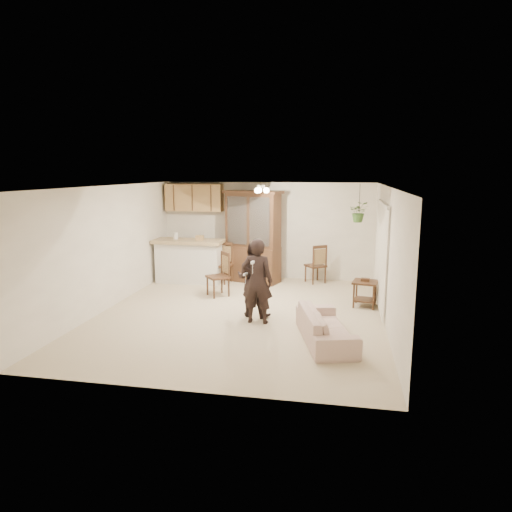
% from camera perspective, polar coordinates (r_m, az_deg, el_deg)
% --- Properties ---
extents(floor, '(6.50, 6.50, 0.00)m').
position_cam_1_polar(floor, '(9.08, -2.00, -7.29)').
color(floor, beige).
rests_on(floor, ground).
extents(ceiling, '(5.50, 6.50, 0.02)m').
position_cam_1_polar(ceiling, '(8.64, -2.11, 8.68)').
color(ceiling, silver).
rests_on(ceiling, wall_back).
extents(wall_back, '(5.50, 0.02, 2.50)m').
position_cam_1_polar(wall_back, '(11.93, 1.37, 3.19)').
color(wall_back, silver).
rests_on(wall_back, ground).
extents(wall_front, '(5.50, 0.02, 2.50)m').
position_cam_1_polar(wall_front, '(5.73, -9.22, -5.12)').
color(wall_front, silver).
rests_on(wall_front, ground).
extents(wall_left, '(0.02, 6.50, 2.50)m').
position_cam_1_polar(wall_left, '(9.75, -18.03, 1.00)').
color(wall_left, silver).
rests_on(wall_left, ground).
extents(wall_right, '(0.02, 6.50, 2.50)m').
position_cam_1_polar(wall_right, '(8.61, 16.11, -0.11)').
color(wall_right, silver).
rests_on(wall_right, ground).
extents(breakfast_bar, '(1.60, 0.55, 1.00)m').
position_cam_1_polar(breakfast_bar, '(11.64, -8.39, -0.85)').
color(breakfast_bar, silver).
rests_on(breakfast_bar, floor).
extents(bar_top, '(1.75, 0.70, 0.08)m').
position_cam_1_polar(bar_top, '(11.54, -8.47, 1.83)').
color(bar_top, tan).
rests_on(bar_top, breakfast_bar).
extents(upper_cabinets, '(1.50, 0.34, 0.70)m').
position_cam_1_polar(upper_cabinets, '(12.13, -7.71, 7.26)').
color(upper_cabinets, olive).
rests_on(upper_cabinets, wall_back).
extents(vertical_blinds, '(0.06, 2.30, 2.10)m').
position_cam_1_polar(vertical_blinds, '(9.51, 15.33, -0.00)').
color(vertical_blinds, beige).
rests_on(vertical_blinds, wall_right).
extents(ceiling_fixture, '(0.36, 0.36, 0.20)m').
position_cam_1_polar(ceiling_fixture, '(9.78, 0.62, 8.33)').
color(ceiling_fixture, '#FFF0BF').
rests_on(ceiling_fixture, ceiling).
extents(hanging_plant, '(0.43, 0.37, 0.48)m').
position_cam_1_polar(hanging_plant, '(10.87, 12.75, 5.39)').
color(hanging_plant, '#326227').
rests_on(hanging_plant, ceiling).
extents(plant_cord, '(0.01, 0.01, 0.65)m').
position_cam_1_polar(plant_cord, '(10.85, 12.82, 7.10)').
color(plant_cord, black).
rests_on(plant_cord, ceiling).
extents(sofa, '(1.19, 2.00, 0.73)m').
position_cam_1_polar(sofa, '(7.67, 8.71, -7.93)').
color(sofa, beige).
rests_on(sofa, floor).
extents(adult, '(0.67, 0.45, 1.80)m').
position_cam_1_polar(adult, '(8.36, 0.15, -2.45)').
color(adult, black).
rests_on(adult, floor).
extents(child, '(0.77, 0.67, 1.35)m').
position_cam_1_polar(child, '(8.83, -0.31, -3.25)').
color(child, black).
rests_on(child, floor).
extents(china_hutch, '(1.56, 0.98, 2.31)m').
position_cam_1_polar(china_hutch, '(11.49, -0.38, 2.35)').
color(china_hutch, '#362313').
rests_on(china_hutch, floor).
extents(side_table, '(0.57, 0.57, 0.60)m').
position_cam_1_polar(side_table, '(9.77, 13.44, -4.57)').
color(side_table, '#362313').
rests_on(side_table, floor).
extents(chair_bar, '(0.55, 0.55, 1.01)m').
position_cam_1_polar(chair_bar, '(11.56, -4.32, -1.94)').
color(chair_bar, '#362313').
rests_on(chair_bar, floor).
extents(chair_hutch_left, '(0.62, 0.62, 0.99)m').
position_cam_1_polar(chair_hutch_left, '(10.34, -4.78, -3.47)').
color(chair_hutch_left, '#362313').
rests_on(chair_hutch_left, floor).
extents(chair_hutch_right, '(0.60, 0.60, 0.98)m').
position_cam_1_polar(chair_hutch_right, '(11.62, 7.43, -1.97)').
color(chair_hutch_right, '#362313').
rests_on(chair_hutch_right, floor).
extents(controller_adult, '(0.05, 0.14, 0.04)m').
position_cam_1_polar(controller_adult, '(7.94, -0.43, -0.81)').
color(controller_adult, white).
rests_on(controller_adult, adult).
extents(controller_child, '(0.07, 0.13, 0.04)m').
position_cam_1_polar(controller_child, '(8.48, -1.33, -2.29)').
color(controller_child, white).
rests_on(controller_child, child).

